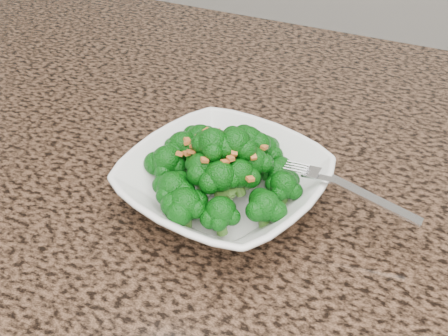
% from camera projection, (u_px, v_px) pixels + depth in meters
% --- Properties ---
extents(granite_counter, '(1.64, 1.04, 0.03)m').
position_uv_depth(granite_counter, '(337.00, 252.00, 0.60)').
color(granite_counter, brown).
rests_on(granite_counter, cabinet).
extents(bowl, '(0.26, 0.26, 0.05)m').
position_uv_depth(bowl, '(224.00, 185.00, 0.62)').
color(bowl, white).
rests_on(bowl, granite_counter).
extents(broccoli_pile, '(0.19, 0.19, 0.07)m').
position_uv_depth(broccoli_pile, '(224.00, 140.00, 0.59)').
color(broccoli_pile, '#09530B').
rests_on(broccoli_pile, bowl).
extents(garlic_topping, '(0.11, 0.11, 0.01)m').
position_uv_depth(garlic_topping, '(224.00, 110.00, 0.56)').
color(garlic_topping, '#C97131').
rests_on(garlic_topping, broccoli_pile).
extents(fork, '(0.16, 0.04, 0.01)m').
position_uv_depth(fork, '(329.00, 180.00, 0.58)').
color(fork, silver).
rests_on(fork, bowl).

